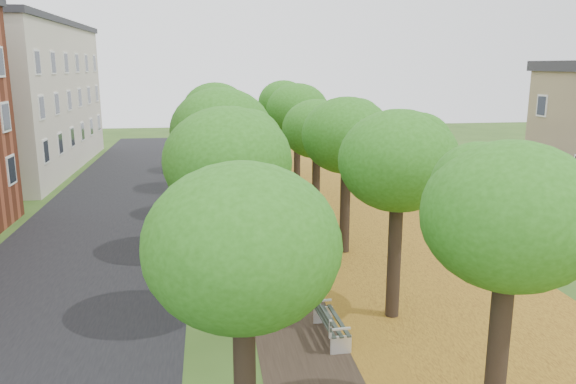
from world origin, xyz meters
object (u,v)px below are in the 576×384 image
object	(u,v)px
car_silver	(554,233)
car_white	(472,194)
bench	(329,321)
car_red	(516,214)
car_grey	(503,210)

from	to	relation	value
car_silver	car_white	world-z (taller)	car_silver
car_white	bench	bearing A→B (deg)	158.09
car_silver	car_red	world-z (taller)	same
car_silver	car_white	distance (m)	7.17
car_red	bench	bearing A→B (deg)	144.62
bench	car_red	world-z (taller)	car_red
car_grey	car_white	xyz separation A→B (m)	(-0.08, 3.09, 0.10)
car_red	car_grey	bearing A→B (deg)	10.85
bench	car_silver	distance (m)	12.17
bench	car_silver	xyz separation A→B (m)	(10.57, 6.03, 0.26)
bench	car_white	xyz separation A→B (m)	(10.57, 13.20, 0.25)
bench	car_silver	bearing A→B (deg)	-63.43
car_grey	car_red	bearing A→B (deg)	-170.80
car_silver	car_grey	world-z (taller)	car_silver
bench	car_silver	world-z (taller)	car_silver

